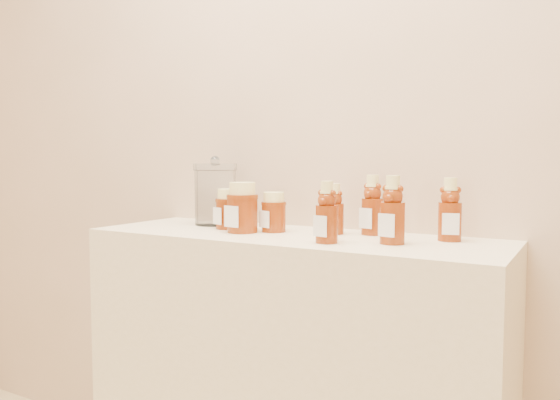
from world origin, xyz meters
The scene contains 11 objects.
wall_back centered at (0.00, 1.75, 1.35)m, with size 3.50×0.02×2.70m, color tan.
display_table centered at (0.00, 1.55, 0.45)m, with size 1.20×0.40×0.90m, color beige.
bear_bottle_back_left centered at (0.10, 1.62, 0.98)m, with size 0.06×0.06×0.16m, color #692108, non-canonical shape.
bear_bottle_back_mid centered at (0.20, 1.66, 1.00)m, with size 0.07×0.07×0.19m, color #692108, non-canonical shape.
bear_bottle_back_right centered at (0.42, 1.65, 0.99)m, with size 0.06×0.06×0.19m, color #692108, non-canonical shape.
bear_bottle_front_left centered at (0.16, 1.46, 0.99)m, with size 0.06×0.06×0.18m, color #692108, non-canonical shape.
bear_bottle_front_right centered at (0.31, 1.53, 1.00)m, with size 0.07×0.07×0.20m, color #692108, non-canonical shape.
honey_jar_left centered at (-0.23, 1.57, 0.96)m, with size 0.08×0.08×0.12m, color #692108, non-canonical shape.
honey_jar_back centered at (-0.07, 1.58, 0.96)m, with size 0.07×0.07×0.12m, color #692108, non-canonical shape.
honey_jar_front centered at (-0.14, 1.52, 0.97)m, with size 0.09×0.09×0.15m, color #692108, non-canonical shape.
glass_canister centered at (-0.33, 1.64, 1.01)m, with size 0.14×0.14×0.22m, color white, non-canonical shape.
Camera 1 is at (0.75, 0.20, 1.11)m, focal length 35.00 mm.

